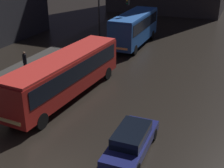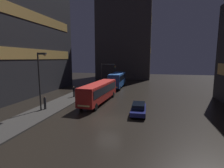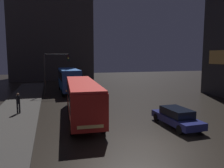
# 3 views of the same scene
# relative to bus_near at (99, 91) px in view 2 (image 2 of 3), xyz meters

# --- Properties ---
(ground_plane) EXTENTS (120.00, 120.00, 0.00)m
(ground_plane) POSITION_rel_bus_near_xyz_m (3.37, -7.47, -1.90)
(ground_plane) COLOR black
(sidewalk_left) EXTENTS (4.00, 48.00, 0.15)m
(sidewalk_left) POSITION_rel_bus_near_xyz_m (-5.63, 2.53, -1.83)
(sidewalk_left) COLOR #3D3A38
(sidewalk_left) RESTS_ON ground
(building_left_tower) EXTENTS (10.07, 26.52, 22.75)m
(building_left_tower) POSITION_rel_bus_near_xyz_m (-17.40, 3.28, 9.47)
(building_left_tower) COLOR #2D2D33
(building_left_tower) RESTS_ON ground
(building_far_backdrop) EXTENTS (18.07, 12.00, 28.92)m
(building_far_backdrop) POSITION_rel_bus_near_xyz_m (-1.78, 36.75, 12.56)
(building_far_backdrop) COLOR #383333
(building_far_backdrop) RESTS_ON ground
(bus_near) EXTENTS (2.98, 11.33, 3.08)m
(bus_near) POSITION_rel_bus_near_xyz_m (0.00, 0.00, 0.00)
(bus_near) COLOR #AD1E19
(bus_near) RESTS_ON ground
(bus_far) EXTENTS (2.65, 9.18, 3.45)m
(bus_far) POSITION_rel_bus_near_xyz_m (0.11, 13.98, 0.22)
(bus_far) COLOR #194793
(bus_far) RESTS_ON ground
(car_taxi) EXTENTS (1.88, 4.64, 1.38)m
(car_taxi) POSITION_rel_bus_near_xyz_m (6.40, -4.38, -1.19)
(car_taxi) COLOR navy
(car_taxi) RESTS_ON ground
(pedestrian_near) EXTENTS (0.42, 0.42, 1.83)m
(pedestrian_near) POSITION_rel_bus_near_xyz_m (-5.38, 2.40, -0.70)
(pedestrian_near) COLOR black
(pedestrian_near) RESTS_ON sidewalk_left
(pedestrian_mid) EXTENTS (0.46, 0.46, 1.76)m
(pedestrian_mid) POSITION_rel_bus_near_xyz_m (-5.85, -5.45, -0.73)
(pedestrian_mid) COLOR black
(pedestrian_mid) RESTS_ON sidewalk_left
(traffic_light_main) EXTENTS (3.35, 0.35, 5.83)m
(traffic_light_main) POSITION_rel_bus_near_xyz_m (-2.01, 12.19, 2.07)
(traffic_light_main) COLOR #2D2D2D
(traffic_light_main) RESTS_ON ground
(street_lamp_sidewalk) EXTENTS (1.25, 0.36, 7.42)m
(street_lamp_sidewalk) POSITION_rel_bus_near_xyz_m (-5.91, -5.93, 3.18)
(street_lamp_sidewalk) COLOR #2D2D2D
(street_lamp_sidewalk) RESTS_ON sidewalk_left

